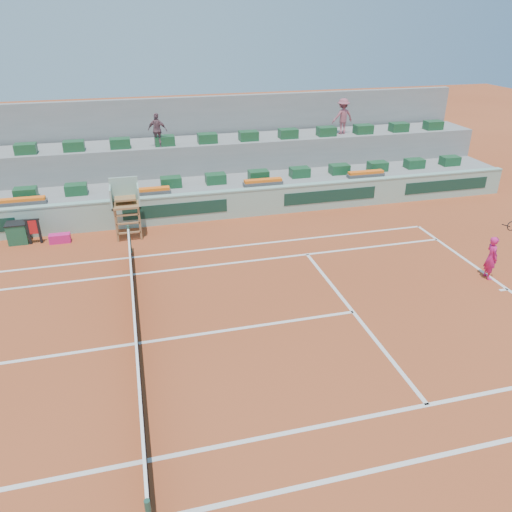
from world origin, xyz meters
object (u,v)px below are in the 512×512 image
at_px(umpire_chair, 125,200).
at_px(drink_cooler_a, 18,233).
at_px(player_bag, 60,238).
at_px(tennis_player, 492,257).

relative_size(umpire_chair, drink_cooler_a, 2.86).
bearing_deg(player_bag, umpire_chair, -1.71).
distance_m(umpire_chair, tennis_player, 13.52).
bearing_deg(umpire_chair, player_bag, 178.29).
bearing_deg(player_bag, drink_cooler_a, 166.12).
relative_size(player_bag, drink_cooler_a, 0.95).
distance_m(player_bag, tennis_player, 15.92).
relative_size(umpire_chair, tennis_player, 1.05).
height_order(umpire_chair, tennis_player, umpire_chair).
height_order(player_bag, drink_cooler_a, drink_cooler_a).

